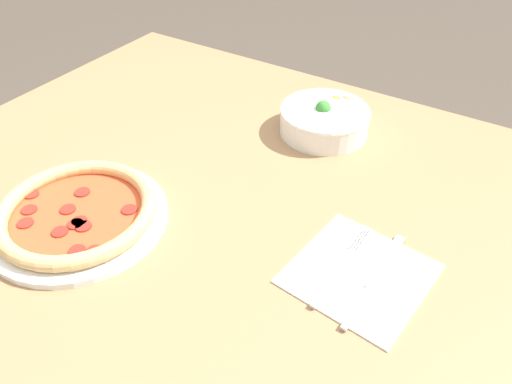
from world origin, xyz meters
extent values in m
cube|color=#99724C|center=(0.00, 0.00, 0.72)|extent=(1.25, 1.08, 0.03)
cylinder|color=olive|center=(-0.55, 0.47, 0.35)|extent=(0.06, 0.06, 0.71)
cylinder|color=white|center=(-0.17, -0.16, 0.75)|extent=(0.30, 0.30, 0.01)
torus|color=tan|center=(-0.17, -0.16, 0.76)|extent=(0.27, 0.27, 0.03)
cylinder|color=#D14C28|center=(-0.17, -0.16, 0.75)|extent=(0.23, 0.23, 0.01)
cylinder|color=maroon|center=(-0.24, -0.20, 0.76)|extent=(0.03, 0.03, 0.00)
cylinder|color=maroon|center=(-0.27, -0.17, 0.76)|extent=(0.03, 0.03, 0.00)
cylinder|color=maroon|center=(-0.20, -0.11, 0.76)|extent=(0.03, 0.03, 0.00)
cylinder|color=maroon|center=(-0.19, -0.16, 0.76)|extent=(0.03, 0.03, 0.00)
cylinder|color=maroon|center=(-0.13, -0.18, 0.76)|extent=(0.03, 0.03, 0.00)
cylinder|color=maroon|center=(-0.10, -0.22, 0.76)|extent=(0.03, 0.03, 0.00)
cylinder|color=maroon|center=(-0.16, -0.20, 0.76)|extent=(0.03, 0.03, 0.00)
cylinder|color=maroon|center=(-0.15, -0.18, 0.76)|extent=(0.03, 0.03, 0.00)
cylinder|color=maroon|center=(-0.10, -0.11, 0.76)|extent=(0.03, 0.03, 0.00)
cylinder|color=maroon|center=(-0.08, -0.21, 0.76)|extent=(0.03, 0.03, 0.00)
cylinder|color=maroon|center=(-0.22, -0.22, 0.76)|extent=(0.03, 0.03, 0.00)
cylinder|color=maroon|center=(-0.15, -0.17, 0.76)|extent=(0.03, 0.03, 0.00)
cylinder|color=white|center=(0.06, 0.32, 0.77)|extent=(0.18, 0.18, 0.05)
torus|color=white|center=(0.06, 0.32, 0.79)|extent=(0.19, 0.19, 0.01)
ellipsoid|color=tan|center=(0.05, 0.28, 0.79)|extent=(0.04, 0.04, 0.02)
ellipsoid|color=tan|center=(0.09, 0.33, 0.79)|extent=(0.04, 0.04, 0.02)
ellipsoid|color=#998466|center=(-0.01, 0.32, 0.78)|extent=(0.03, 0.03, 0.02)
ellipsoid|color=tan|center=(0.07, 0.29, 0.79)|extent=(0.04, 0.04, 0.02)
ellipsoid|color=#998466|center=(0.08, 0.38, 0.79)|extent=(0.04, 0.03, 0.02)
sphere|color=#388433|center=(0.05, 0.32, 0.80)|extent=(0.03, 0.03, 0.03)
ellipsoid|color=yellow|center=(0.06, 0.37, 0.79)|extent=(0.04, 0.02, 0.02)
cube|color=white|center=(0.28, -0.02, 0.74)|extent=(0.21, 0.21, 0.00)
cube|color=silver|center=(0.25, -0.04, 0.75)|extent=(0.01, 0.13, 0.00)
cube|color=silver|center=(0.26, 0.05, 0.75)|extent=(0.00, 0.06, 0.00)
cube|color=silver|center=(0.26, 0.05, 0.75)|extent=(0.00, 0.06, 0.00)
cube|color=silver|center=(0.25, 0.05, 0.75)|extent=(0.00, 0.06, 0.00)
cube|color=silver|center=(0.25, 0.05, 0.75)|extent=(0.00, 0.06, 0.00)
cube|color=silver|center=(0.30, -0.08, 0.74)|extent=(0.01, 0.09, 0.01)
cube|color=silver|center=(0.30, 0.03, 0.74)|extent=(0.02, 0.13, 0.00)
camera|label=1|loc=(0.42, -0.52, 1.31)|focal=35.00mm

